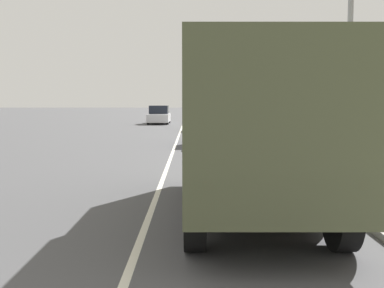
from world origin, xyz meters
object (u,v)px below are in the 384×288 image
car_nearest_ahead (216,131)px  car_second_ahead (211,119)px  military_truck (253,124)px  car_third_ahead (161,116)px

car_nearest_ahead → car_second_ahead: bearing=89.1°
military_truck → car_nearest_ahead: (-0.03, 13.84, -1.04)m
car_second_ahead → car_third_ahead: car_second_ahead is taller
military_truck → car_second_ahead: bearing=89.7°
car_second_ahead → car_third_ahead: 9.97m
car_nearest_ahead → car_third_ahead: car_third_ahead is taller
car_nearest_ahead → car_third_ahead: (-3.95, 19.93, 0.09)m
military_truck → car_nearest_ahead: bearing=90.1°
military_truck → car_third_ahead: size_ratio=1.48×
car_second_ahead → car_third_ahead: size_ratio=0.96×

